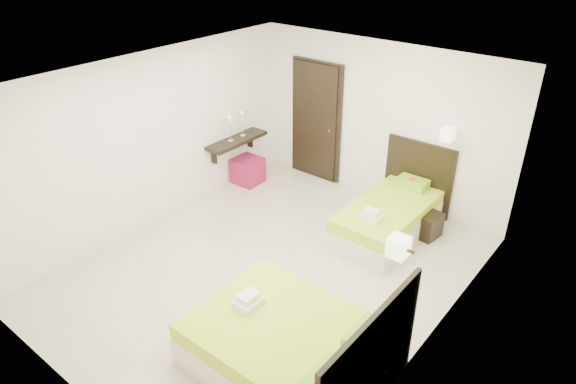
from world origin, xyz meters
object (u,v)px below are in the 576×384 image
Objects in this scene: bed_single at (391,215)px; nightstand at (425,224)px; bed_double at (294,347)px; ottoman at (248,170)px.

bed_single is 4.46× the size of nightstand.
bed_double is 4.68× the size of nightstand.
bed_single reaches higher than ottoman.
bed_double reaches higher than bed_single.
ottoman is at bearing -166.05° from nightstand.
bed_single is 4.13× the size of ottoman.
nightstand is (0.45, 0.23, -0.10)m from bed_single.
bed_double reaches higher than ottoman.
bed_single is at bearing -145.69° from nightstand.
bed_single is at bearing 100.03° from bed_double.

